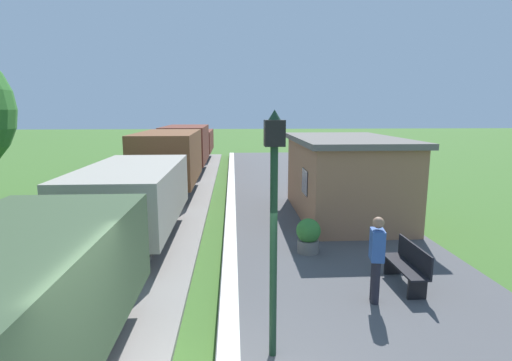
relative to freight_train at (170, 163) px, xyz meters
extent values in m
cube|color=black|center=(0.00, -13.53, -0.60)|extent=(2.10, 5.15, 0.50)
cylinder|color=black|center=(0.00, -11.74, -0.85)|extent=(1.56, 0.84, 0.84)
cylinder|color=black|center=(0.00, -10.58, -0.60)|extent=(0.20, 0.30, 0.20)
cube|color=gray|center=(0.00, -6.93, 0.05)|extent=(2.50, 5.60, 1.60)
cube|color=black|center=(0.00, -6.93, -0.60)|extent=(2.10, 5.15, 0.50)
cylinder|color=black|center=(0.00, -5.14, -0.85)|extent=(1.56, 0.84, 0.84)
cylinder|color=black|center=(0.00, -8.72, -0.85)|extent=(1.56, 0.84, 0.84)
cylinder|color=black|center=(0.00, -3.98, -0.60)|extent=(0.20, 0.30, 0.20)
cylinder|color=black|center=(0.00, -9.88, -0.60)|extent=(0.20, 0.30, 0.20)
cube|color=brown|center=(0.00, -0.33, 0.35)|extent=(2.50, 5.60, 2.20)
cube|color=black|center=(0.00, -0.33, -0.60)|extent=(2.10, 5.15, 0.50)
cylinder|color=black|center=(0.00, 1.46, -0.85)|extent=(1.56, 0.84, 0.84)
cylinder|color=black|center=(0.00, -2.12, -0.85)|extent=(1.56, 0.84, 0.84)
cylinder|color=black|center=(0.00, 2.62, -0.60)|extent=(0.20, 0.30, 0.20)
cylinder|color=black|center=(0.00, -3.28, -0.60)|extent=(0.20, 0.30, 0.20)
cube|color=brown|center=(0.00, 6.27, 0.35)|extent=(2.50, 5.60, 2.20)
cube|color=black|center=(0.00, 6.27, -0.60)|extent=(2.10, 5.15, 0.50)
cylinder|color=black|center=(0.00, 8.06, -0.85)|extent=(1.56, 0.84, 0.84)
cylinder|color=black|center=(0.00, 4.48, -0.85)|extent=(1.56, 0.84, 0.84)
cylinder|color=black|center=(0.00, 9.22, -0.60)|extent=(0.20, 0.30, 0.20)
cylinder|color=black|center=(0.00, 3.32, -0.60)|extent=(0.20, 0.30, 0.20)
cube|color=brown|center=(0.00, 12.87, 0.05)|extent=(2.50, 5.60, 1.60)
cube|color=black|center=(0.00, 12.87, -0.60)|extent=(2.10, 5.15, 0.50)
cylinder|color=black|center=(0.00, 14.66, -0.85)|extent=(1.56, 0.84, 0.84)
cylinder|color=black|center=(0.00, 11.08, -0.85)|extent=(1.56, 0.84, 0.84)
cylinder|color=black|center=(0.00, 15.82, -0.60)|extent=(0.20, 0.30, 0.20)
cylinder|color=black|center=(0.00, 9.92, -0.60)|extent=(0.20, 0.30, 0.20)
cube|color=#9E6B4C|center=(6.80, -4.83, 0.02)|extent=(3.20, 5.50, 2.60)
cube|color=#66605B|center=(6.80, -4.83, 1.41)|extent=(3.50, 5.80, 0.18)
cube|color=black|center=(5.19, -5.93, 0.15)|extent=(0.03, 0.90, 0.80)
cube|color=black|center=(6.51, -10.50, -0.84)|extent=(0.42, 1.50, 0.04)
cube|color=black|center=(6.70, -10.50, -0.59)|extent=(0.04, 1.50, 0.45)
cube|color=black|center=(6.51, -11.10, -1.07)|extent=(0.38, 0.06, 0.42)
cube|color=black|center=(6.51, -9.90, -1.07)|extent=(0.38, 0.06, 0.42)
cube|color=black|center=(6.51, 0.67, -0.84)|extent=(0.42, 1.50, 0.04)
cube|color=black|center=(6.70, 0.67, -0.59)|extent=(0.04, 1.50, 0.45)
cube|color=black|center=(6.51, 0.07, -1.07)|extent=(0.38, 0.06, 0.42)
cube|color=black|center=(6.51, 1.27, -1.07)|extent=(0.38, 0.06, 0.42)
cylinder|color=black|center=(5.62, -11.22, -0.85)|extent=(0.15, 0.15, 0.86)
cylinder|color=black|center=(5.64, -11.06, -0.85)|extent=(0.15, 0.15, 0.86)
cube|color=#2D5199|center=(5.63, -11.14, -0.12)|extent=(0.31, 0.42, 0.60)
sphere|color=#936B51|center=(5.63, -11.14, 0.32)|extent=(0.22, 0.22, 0.22)
cylinder|color=slate|center=(4.85, -8.42, -1.11)|extent=(0.56, 0.56, 0.34)
sphere|color=#387A33|center=(4.85, -8.42, -0.68)|extent=(0.64, 0.64, 0.64)
cylinder|color=#193823|center=(3.48, -12.70, 0.32)|extent=(0.11, 0.11, 3.20)
cube|color=black|center=(3.48, -12.70, 2.10)|extent=(0.28, 0.28, 0.36)
sphere|color=#F2E5BF|center=(3.48, -12.70, 2.10)|extent=(0.20, 0.20, 0.20)
cone|color=#193823|center=(3.48, -12.70, 2.34)|extent=(0.20, 0.20, 0.16)
camera|label=1|loc=(2.90, -18.09, 2.41)|focal=27.38mm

